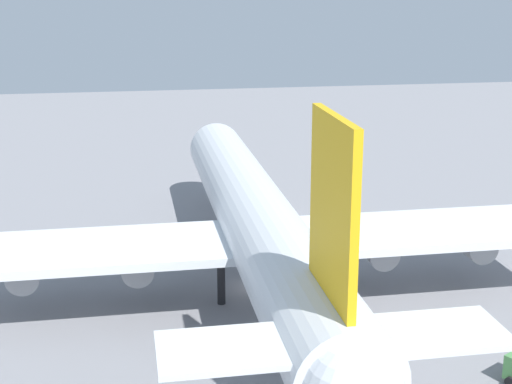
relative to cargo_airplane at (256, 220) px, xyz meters
name	(u,v)px	position (x,y,z in m)	size (l,w,h in m)	color
ground_plane	(256,288)	(0.20, 0.00, -6.52)	(257.18, 257.18, 0.00)	gray
cargo_airplane	(256,220)	(0.00, 0.00, 0.00)	(64.30, 53.55, 20.22)	silver
safety_cone_nose	(229,196)	(29.13, -1.51, -6.12)	(0.56, 0.56, 0.79)	orange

